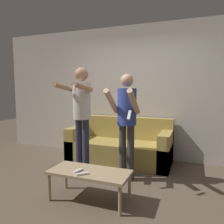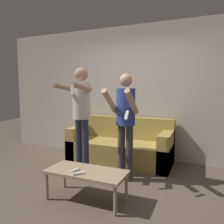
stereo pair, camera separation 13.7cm
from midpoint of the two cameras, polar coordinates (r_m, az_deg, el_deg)
name	(u,v)px [view 1 (the left image)]	position (r m, az deg, el deg)	size (l,w,h in m)	color
ground_plane	(103,193)	(3.19, -3.72, -20.41)	(14.00, 14.00, 0.00)	brown
wall_back	(137,92)	(4.53, 5.59, 5.13)	(6.40, 0.06, 2.70)	beige
couch	(120,147)	(4.34, 1.11, -9.06)	(1.98, 0.80, 0.85)	#AD9347
person_standing_left	(81,108)	(3.62, -9.09, 0.92)	(0.41, 0.69, 1.77)	#282D47
person_standing_right	(126,116)	(3.31, 2.61, -1.12)	(0.41, 0.62, 1.64)	#383838
coffee_table	(89,174)	(2.89, -7.32, -15.77)	(1.03, 0.46, 0.39)	tan
remote_near	(82,174)	(2.76, -9.23, -15.68)	(0.13, 0.13, 0.02)	white
remote_far	(78,171)	(2.86, -10.30, -14.89)	(0.07, 0.15, 0.02)	white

